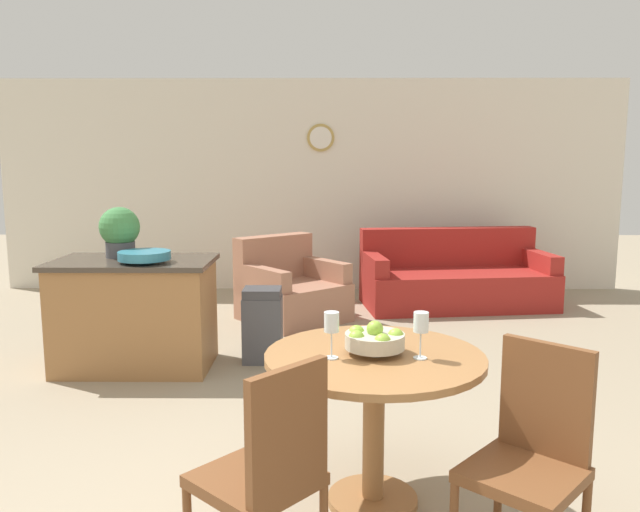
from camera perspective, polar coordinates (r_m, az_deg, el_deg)
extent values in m
cube|color=silver|center=(8.11, -0.81, 6.43)|extent=(8.00, 0.06, 2.70)
cylinder|color=tan|center=(8.06, 0.06, 10.76)|extent=(0.35, 0.02, 0.35)
cylinder|color=white|center=(8.05, 0.06, 10.77)|extent=(0.28, 0.01, 0.28)
cylinder|color=#9E6B3D|center=(3.30, 4.83, -21.30)|extent=(0.44, 0.44, 0.04)
cylinder|color=#9E6B3D|center=(3.14, 4.92, -15.53)|extent=(0.10, 0.10, 0.69)
cylinder|color=#9E6B3D|center=(3.01, 5.01, -9.23)|extent=(1.05, 1.05, 0.03)
cylinder|color=brown|center=(2.97, -5.49, -21.00)|extent=(0.04, 0.04, 0.40)
cube|color=brown|center=(2.63, -5.94, -19.68)|extent=(0.59, 0.59, 0.05)
cube|color=brown|center=(2.38, -2.92, -15.62)|extent=(0.29, 0.31, 0.48)
cylinder|color=brown|center=(3.10, 15.99, -20.00)|extent=(0.04, 0.04, 0.40)
cube|color=brown|center=(2.77, 18.01, -18.51)|extent=(0.59, 0.59, 0.05)
cube|color=brown|center=(2.82, 19.94, -12.17)|extent=(0.31, 0.29, 0.48)
cylinder|color=#B7B29E|center=(3.00, 5.02, -8.63)|extent=(0.11, 0.11, 0.03)
cylinder|color=#B7B29E|center=(2.98, 5.03, -7.71)|extent=(0.28, 0.28, 0.07)
sphere|color=#8CB738|center=(2.98, 6.94, -7.32)|extent=(0.08, 0.08, 0.08)
sphere|color=#8CB738|center=(3.07, 5.12, -6.82)|extent=(0.08, 0.08, 0.08)
sphere|color=#8CB738|center=(3.02, 3.36, -7.06)|extent=(0.08, 0.08, 0.08)
sphere|color=#8CB738|center=(2.93, 3.35, -7.56)|extent=(0.08, 0.08, 0.08)
sphere|color=#8CB738|center=(2.89, 5.74, -7.83)|extent=(0.08, 0.08, 0.08)
sphere|color=#8CB738|center=(2.97, 5.04, -6.66)|extent=(0.08, 0.08, 0.08)
cylinder|color=silver|center=(2.93, 1.06, -9.28)|extent=(0.06, 0.06, 0.01)
cylinder|color=silver|center=(2.91, 1.06, -8.09)|extent=(0.01, 0.01, 0.12)
cylinder|color=silver|center=(2.88, 1.07, -6.04)|extent=(0.07, 0.07, 0.09)
cylinder|color=silver|center=(2.96, 9.14, -9.19)|extent=(0.06, 0.06, 0.01)
cylinder|color=silver|center=(2.94, 9.17, -8.00)|extent=(0.01, 0.01, 0.12)
cylinder|color=silver|center=(2.91, 9.22, -5.98)|extent=(0.07, 0.07, 0.09)
cube|color=#9E6B3D|center=(5.28, -16.52, -5.32)|extent=(1.20, 0.70, 0.85)
cube|color=#42382D|center=(5.19, -16.73, -0.54)|extent=(1.26, 0.76, 0.04)
cylinder|color=teal|center=(5.00, -15.74, -0.46)|extent=(0.14, 0.14, 0.02)
cylinder|color=teal|center=(5.00, -15.76, 0.05)|extent=(0.40, 0.40, 0.07)
cylinder|color=#4C4C51|center=(5.35, -17.77, 0.58)|extent=(0.23, 0.23, 0.13)
sphere|color=#478E4C|center=(5.32, -17.86, 2.56)|extent=(0.32, 0.32, 0.32)
cube|color=#47474C|center=(5.27, -5.26, -6.68)|extent=(0.32, 0.27, 0.55)
cube|color=#3C3C41|center=(5.20, -5.31, -3.36)|extent=(0.31, 0.26, 0.07)
cube|color=maroon|center=(7.37, 12.40, -2.94)|extent=(2.22, 1.22, 0.42)
cube|color=maroon|center=(7.65, 11.59, 0.84)|extent=(2.12, 0.47, 0.46)
cube|color=maroon|center=(7.09, 4.94, -2.37)|extent=(0.27, 0.90, 0.63)
cube|color=maroon|center=(7.72, 19.29, -1.92)|extent=(0.27, 0.90, 0.63)
cube|color=#A87056|center=(6.60, -2.43, -4.18)|extent=(1.29, 1.29, 0.40)
cube|color=#A87056|center=(6.80, -4.25, -0.08)|extent=(0.83, 0.74, 0.47)
cube|color=#A87056|center=(6.35, -5.28, -3.74)|extent=(0.64, 0.72, 0.61)
cube|color=#A87056|center=(6.82, 0.21, -2.85)|extent=(0.64, 0.72, 0.61)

